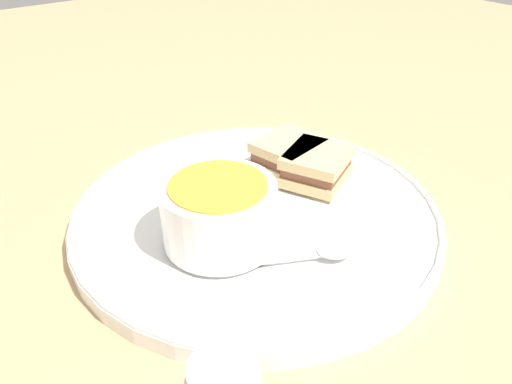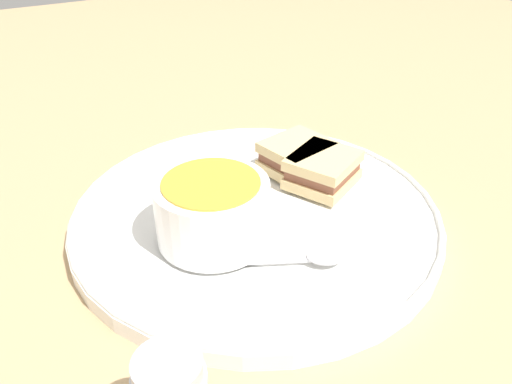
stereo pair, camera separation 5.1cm
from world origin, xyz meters
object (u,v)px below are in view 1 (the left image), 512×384
sandwich_half_near (317,166)px  sandwich_half_far (289,154)px  spoon (328,252)px  soup_bowl (219,212)px

sandwich_half_near → sandwich_half_far: (0.01, -0.04, 0.00)m
sandwich_half_far → spoon: bearing=62.1°
sandwich_half_near → soup_bowl: bearing=9.4°
spoon → sandwich_half_near: 0.13m
soup_bowl → spoon: bearing=129.3°
sandwich_half_near → sandwich_half_far: size_ratio=1.11×
spoon → sandwich_half_far: size_ratio=1.17×
soup_bowl → sandwich_half_far: bearing=-155.0°
soup_bowl → spoon: size_ratio=1.09×
spoon → sandwich_half_near: sandwich_half_near is taller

